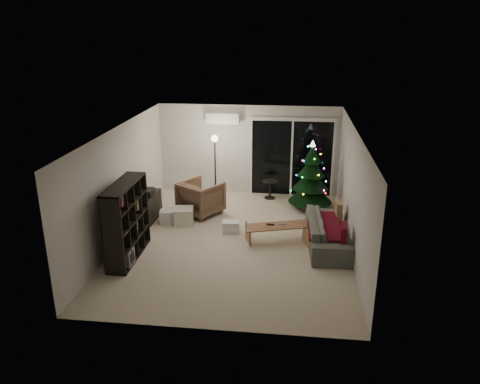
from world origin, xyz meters
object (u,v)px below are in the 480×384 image
object	(u,v)px
sofa	(328,232)
christmas_tree	(311,175)
bookshelf	(117,221)
coffee_table	(277,234)
armchair	(201,198)
media_cabinet	(147,208)

from	to	relation	value
sofa	christmas_tree	world-z (taller)	christmas_tree
bookshelf	sofa	bearing A→B (deg)	26.81
sofa	coffee_table	size ratio (longest dim) A/B	1.61
armchair	coffee_table	distance (m)	2.49
media_cabinet	armchair	bearing A→B (deg)	29.32
armchair	sofa	xyz separation A→B (m)	(3.08, -1.47, -0.11)
coffee_table	media_cabinet	bearing A→B (deg)	147.32
armchair	sofa	world-z (taller)	armchair
bookshelf	sofa	world-z (taller)	bookshelf
bookshelf	christmas_tree	xyz separation A→B (m)	(3.96, 3.16, 0.11)
media_cabinet	sofa	xyz separation A→B (m)	(4.30, -0.86, -0.02)
coffee_table	christmas_tree	xyz separation A→B (m)	(0.76, 2.16, 0.70)
armchair	bookshelf	bearing A→B (deg)	96.72
armchair	christmas_tree	bearing A→B (deg)	-133.56
sofa	media_cabinet	bearing A→B (deg)	76.34
coffee_table	armchair	bearing A→B (deg)	125.80
media_cabinet	armchair	distance (m)	1.37
media_cabinet	coffee_table	size ratio (longest dim) A/B	0.80
bookshelf	christmas_tree	size ratio (longest dim) A/B	0.87
sofa	coffee_table	xyz separation A→B (m)	(-1.10, -0.03, -0.10)
coffee_table	christmas_tree	world-z (taller)	christmas_tree
bookshelf	armchair	distance (m)	2.80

